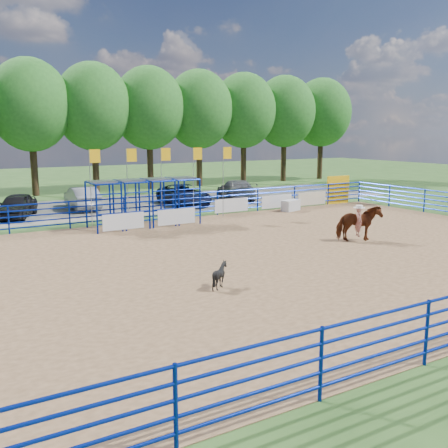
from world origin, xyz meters
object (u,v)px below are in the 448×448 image
(announcer_table, at_px, (291,205))
(car_d, at_px, (236,190))
(car_c, at_px, (184,195))
(calf, at_px, (220,275))
(car_a, at_px, (17,205))
(car_b, at_px, (82,198))
(horse_and_rider, at_px, (359,222))

(announcer_table, height_order, car_d, car_d)
(announcer_table, xyz_separation_m, car_c, (-4.81, 6.08, 0.35))
(calf, height_order, car_c, car_c)
(calf, bearing_deg, car_a, 17.70)
(car_b, bearing_deg, horse_and_rider, 119.01)
(announcer_table, relative_size, calf, 1.55)
(announcer_table, xyz_separation_m, car_d, (-0.13, 6.60, 0.39))
(horse_and_rider, distance_m, car_c, 15.17)
(car_c, bearing_deg, calf, -112.17)
(car_a, bearing_deg, car_d, 24.78)
(car_a, relative_size, car_d, 0.81)
(car_b, bearing_deg, car_d, 176.37)
(calf, distance_m, car_c, 19.46)
(horse_and_rider, xyz_separation_m, calf, (-9.16, -2.98, -0.48))
(calf, relative_size, car_c, 0.17)
(car_b, xyz_separation_m, car_c, (6.75, -1.58, -0.04))
(calf, bearing_deg, car_b, 4.64)
(calf, distance_m, car_b, 19.63)
(announcer_table, height_order, calf, calf)
(horse_and_rider, distance_m, calf, 9.65)
(calf, distance_m, car_a, 18.67)
(calf, bearing_deg, car_d, -26.60)
(announcer_table, xyz_separation_m, car_b, (-11.56, 7.66, 0.39))
(horse_and_rider, xyz_separation_m, car_d, (2.83, 15.57, -0.17))
(horse_and_rider, bearing_deg, announcer_table, 71.77)
(announcer_table, xyz_separation_m, car_a, (-15.82, 6.34, 0.35))
(car_a, bearing_deg, calf, -54.73)
(car_c, xyz_separation_m, car_d, (4.68, 0.52, 0.04))
(horse_and_rider, bearing_deg, car_d, 79.70)
(car_c, distance_m, car_d, 4.71)
(announcer_table, xyz_separation_m, horse_and_rider, (-2.96, -8.97, 0.56))
(horse_and_rider, height_order, calf, horse_and_rider)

